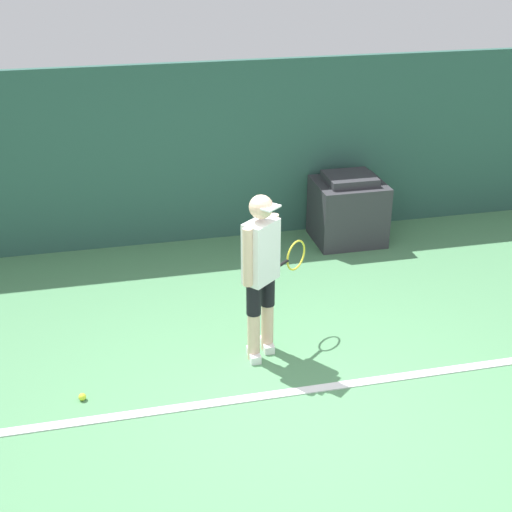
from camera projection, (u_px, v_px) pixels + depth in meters
ground_plane at (299, 404)px, 6.28m from camera, size 24.00×24.00×0.00m
back_wall at (221, 153)px, 9.03m from camera, size 24.00×0.10×2.30m
court_baseline at (294, 392)px, 6.42m from camera, size 21.60×0.10×0.01m
tennis_player at (262, 269)px, 6.60m from camera, size 0.77×0.67×1.66m
tennis_ball at (82, 397)px, 6.31m from camera, size 0.07×0.07×0.07m
covered_chair at (348, 210)px, 9.23m from camera, size 0.88×0.79×0.90m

